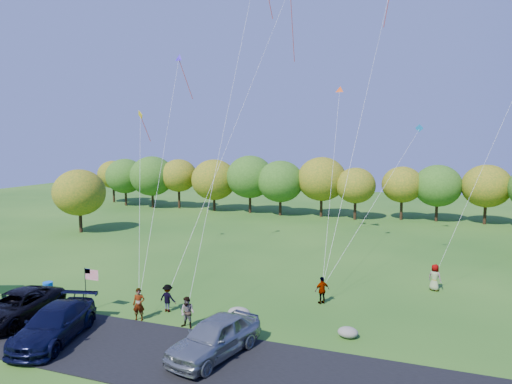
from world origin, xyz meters
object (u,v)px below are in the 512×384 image
Objects in this scene: flyer_a at (139,304)px; flyer_d at (322,290)px; minivan_dark at (16,307)px; minivan_silver at (215,337)px; park_bench at (11,292)px; trash_barrel at (48,289)px; flyer_c at (168,298)px; flyer_e at (435,277)px; flyer_b at (187,312)px; minivan_navy at (54,324)px.

flyer_a is 10.97m from flyer_d.
minivan_silver is (12.14, 0.01, 0.10)m from minivan_dark.
flyer_a is at bearing -20.55° from park_bench.
minivan_dark reaches higher than park_bench.
trash_barrel is at bearing 19.30° from park_bench.
flyer_c is (0.83, 1.70, -0.10)m from flyer_a.
flyer_a is at bearing 14.57° from minivan_dark.
flyer_a is 19.26m from flyer_e.
trash_barrel is (-10.91, 1.36, -0.39)m from flyer_b.
flyer_d is at bearing 22.06° from minivan_dark.
minivan_silver is 2.89× the size of flyer_a.
flyer_b is (5.47, 3.76, -0.05)m from minivan_navy.
flyer_e reaches higher than park_bench.
trash_barrel is at bearing 176.40° from flyer_b.
flyer_b is 1.04× the size of flyer_c.
minivan_navy is 3.41× the size of flyer_d.
minivan_navy is 7.49m from trash_barrel.
minivan_navy is 8.35m from minivan_silver.
flyer_a is 1.08× the size of flyer_b.
minivan_navy is at bearing -142.27° from flyer_a.
minivan_navy reaches higher than minivan_dark.
minivan_dark is 3.17× the size of flyer_a.
minivan_navy is at bearing 68.08° from flyer_e.
flyer_b is (-2.78, 2.50, -0.11)m from minivan_silver.
flyer_d reaches higher than flyer_c.
flyer_c is 8.69m from trash_barrel.
flyer_a is (6.30, 2.51, 0.05)m from minivan_dark.
trash_barrel is at bearing 5.71° from flyer_c.
minivan_dark is 6.78m from flyer_a.
minivan_dark is 3.56× the size of flyer_c.
park_bench is 2.13m from trash_barrel.
minivan_navy reaches higher than flyer_b.
flyer_d is 17.62m from trash_barrel.
flyer_c is (-2.23, 1.70, -0.03)m from flyer_b.
flyer_e is at bearing 25.44° from minivan_navy.
minivan_silver is 6.35m from flyer_a.
flyer_a reaches higher than minivan_navy.
minivan_navy is at bearing -141.97° from flyer_b.
trash_barrel is at bearing 51.18° from flyer_e.
flyer_a reaches higher than flyer_d.
flyer_d is 19.58m from park_bench.
park_bench is (-9.49, -0.00, -0.39)m from flyer_a.
flyer_d is 1.82× the size of trash_barrel.
minivan_dark is 3.42× the size of flyer_d.
flyer_b is 16.86m from flyer_e.
minivan_navy is 15.17m from flyer_d.
park_bench is (-10.32, -1.70, -0.29)m from flyer_c.
minivan_silver is (8.25, 1.26, 0.06)m from minivan_navy.
trash_barrel is (-7.85, 1.36, -0.45)m from flyer_a.
minivan_silver is at bearing -5.32° from minivan_navy.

